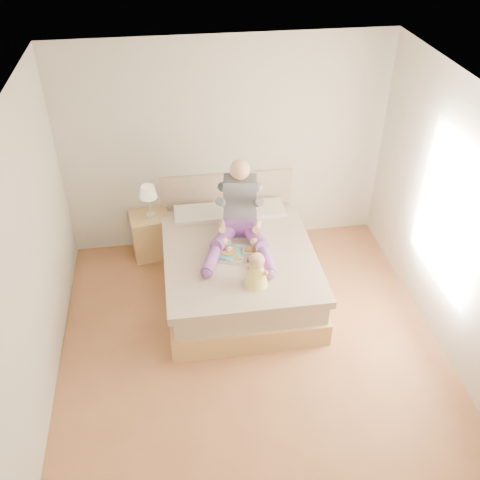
{
  "coord_description": "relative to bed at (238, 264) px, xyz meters",
  "views": [
    {
      "loc": [
        -0.69,
        -3.82,
        4.28
      ],
      "look_at": [
        0.02,
        1.03,
        0.71
      ],
      "focal_mm": 40.0,
      "sensor_mm": 36.0,
      "label": 1
    }
  ],
  "objects": [
    {
      "name": "adult",
      "position": [
        0.05,
        0.15,
        0.57
      ],
      "size": [
        0.79,
        1.19,
        0.95
      ],
      "rotation": [
        0.0,
        0.0,
        -0.17
      ],
      "color": "#693585",
      "rests_on": "bed"
    },
    {
      "name": "tray",
      "position": [
        -0.03,
        -0.19,
        0.32
      ],
      "size": [
        0.56,
        0.49,
        0.13
      ],
      "rotation": [
        0.0,
        0.0,
        -0.31
      ],
      "color": "silver",
      "rests_on": "bed"
    },
    {
      "name": "lamp",
      "position": [
        -0.98,
        0.77,
        0.6
      ],
      "size": [
        0.21,
        0.21,
        0.44
      ],
      "color": "silver",
      "rests_on": "nightstand"
    },
    {
      "name": "bed",
      "position": [
        0.0,
        0.0,
        0.0
      ],
      "size": [
        1.7,
        2.18,
        1.0
      ],
      "color": "#AA854F",
      "rests_on": "ground"
    },
    {
      "name": "nightstand",
      "position": [
        -1.01,
        0.8,
        -0.02
      ],
      "size": [
        0.54,
        0.5,
        0.59
      ],
      "rotation": [
        0.0,
        0.0,
        0.16
      ],
      "color": "#AA854F",
      "rests_on": "ground"
    },
    {
      "name": "room",
      "position": [
        0.08,
        -1.08,
        1.19
      ],
      "size": [
        4.02,
        4.22,
        2.71
      ],
      "color": "brown",
      "rests_on": "ground"
    },
    {
      "name": "baby",
      "position": [
        0.1,
        -0.72,
        0.46
      ],
      "size": [
        0.33,
        0.35,
        0.41
      ],
      "rotation": [
        0.0,
        0.0,
        -0.59
      ],
      "color": "#EADB4A",
      "rests_on": "bed"
    }
  ]
}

